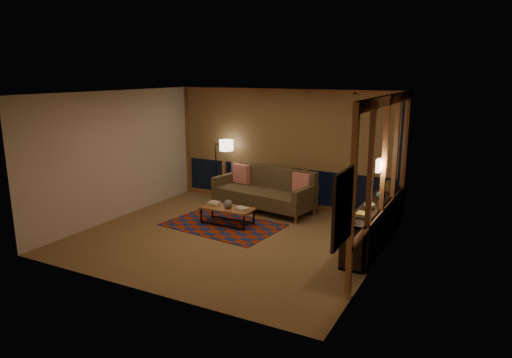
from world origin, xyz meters
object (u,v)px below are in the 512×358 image
at_px(sofa, 263,190).
at_px(bookshelf, 375,222).
at_px(floor_lamp, 216,169).
at_px(coffee_table, 227,216).

distance_m(sofa, bookshelf, 2.82).
bearing_deg(floor_lamp, bookshelf, -4.53).
relative_size(sofa, coffee_table, 2.09).
bearing_deg(floor_lamp, coffee_table, -40.50).
bearing_deg(coffee_table, bookshelf, 8.09).
xyz_separation_m(sofa, bookshelf, (2.70, -0.81, -0.09)).
relative_size(sofa, floor_lamp, 1.52).
height_order(floor_lamp, bookshelf, floor_lamp).
bearing_deg(sofa, floor_lamp, 176.32).
distance_m(coffee_table, bookshelf, 2.94).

